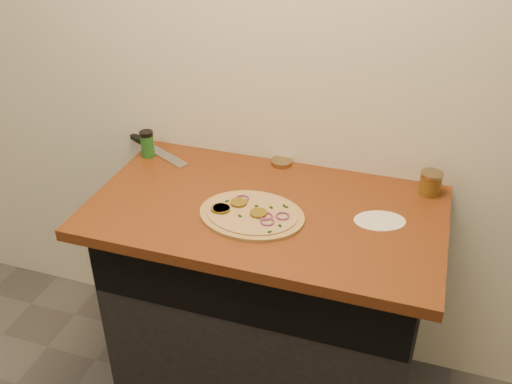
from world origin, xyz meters
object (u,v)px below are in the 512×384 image
(pizza, at_px, (251,214))
(chefs_knife, at_px, (153,148))
(salsa_jar, at_px, (430,183))
(spice_shaker, at_px, (147,144))

(pizza, bearing_deg, chefs_knife, 147.66)
(salsa_jar, height_order, spice_shaker, spice_shaker)
(pizza, xyz_separation_m, spice_shaker, (-0.52, 0.28, 0.05))
(pizza, height_order, spice_shaker, spice_shaker)
(pizza, bearing_deg, salsa_jar, 30.85)
(chefs_knife, bearing_deg, pizza, -32.34)
(pizza, distance_m, salsa_jar, 0.64)
(salsa_jar, bearing_deg, chefs_knife, 179.71)
(pizza, xyz_separation_m, chefs_knife, (-0.53, 0.34, -0.00))
(spice_shaker, bearing_deg, chefs_knife, 99.93)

